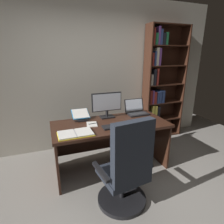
{
  "coord_description": "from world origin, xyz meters",
  "views": [
    {
      "loc": [
        -0.82,
        -1.51,
        1.74
      ],
      "look_at": [
        0.05,
        0.84,
        0.95
      ],
      "focal_mm": 29.16,
      "sensor_mm": 36.0,
      "label": 1
    }
  ],
  "objects": [
    {
      "name": "open_binder",
      "position": [
        -0.52,
        0.67,
        0.77
      ],
      "size": [
        0.46,
        0.29,
        0.02
      ],
      "rotation": [
        0.0,
        0.0,
        0.02
      ],
      "color": "yellow",
      "rests_on": "desk"
    },
    {
      "name": "reading_stand_with_book",
      "position": [
        -0.34,
        1.24,
        0.83
      ],
      "size": [
        0.27,
        0.29,
        0.13
      ],
      "color": "black",
      "rests_on": "desk"
    },
    {
      "name": "monitor",
      "position": [
        0.08,
        1.17,
        0.97
      ],
      "size": [
        0.5,
        0.16,
        0.41
      ],
      "color": "black",
      "rests_on": "desk"
    },
    {
      "name": "bookshelf",
      "position": [
        1.41,
        1.68,
        1.13
      ],
      "size": [
        0.88,
        0.27,
        2.3
      ],
      "color": "#381E14",
      "rests_on": "ground"
    },
    {
      "name": "desk",
      "position": [
        0.04,
        0.98,
        0.55
      ],
      "size": [
        1.72,
        0.8,
        0.76
      ],
      "color": "#381E14",
      "rests_on": "ground"
    },
    {
      "name": "laptop",
      "position": [
        0.63,
        1.18,
        0.81
      ],
      "size": [
        0.36,
        0.31,
        0.24
      ],
      "color": "black",
      "rests_on": "desk"
    },
    {
      "name": "wall_back",
      "position": [
        0.0,
        1.89,
        1.37
      ],
      "size": [
        5.11,
        0.12,
        2.74
      ],
      "primitive_type": "cube",
      "color": "beige",
      "rests_on": "ground"
    },
    {
      "name": "notepad",
      "position": [
        -0.23,
        0.93,
        0.76
      ],
      "size": [
        0.19,
        0.23,
        0.01
      ],
      "primitive_type": "cube",
      "rotation": [
        0.0,
        0.0,
        -0.18
      ],
      "color": "silver",
      "rests_on": "desk"
    },
    {
      "name": "office_chair",
      "position": [
        -0.05,
        0.08,
        0.47
      ],
      "size": [
        0.65,
        0.6,
        1.12
      ],
      "rotation": [
        0.0,
        0.0,
        0.13
      ],
      "color": "black",
      "rests_on": "ground"
    },
    {
      "name": "ground_plane",
      "position": [
        0.0,
        0.0,
        0.0
      ],
      "size": [
        6.77,
        6.77,
        0.0
      ],
      "primitive_type": "plane",
      "color": "gray"
    },
    {
      "name": "keyboard",
      "position": [
        0.08,
        0.72,
        0.77
      ],
      "size": [
        0.42,
        0.15,
        0.02
      ],
      "primitive_type": "cube",
      "color": "black",
      "rests_on": "desk"
    },
    {
      "name": "computer_mouse",
      "position": [
        0.38,
        0.72,
        0.78
      ],
      "size": [
        0.06,
        0.1,
        0.04
      ],
      "primitive_type": "ellipsoid",
      "color": "black",
      "rests_on": "desk"
    },
    {
      "name": "pen",
      "position": [
        -0.21,
        0.93,
        0.77
      ],
      "size": [
        0.14,
        0.02,
        0.01
      ],
      "primitive_type": "cylinder",
      "rotation": [
        0.0,
        1.57,
        0.09
      ],
      "color": "black",
      "rests_on": "notepad"
    }
  ]
}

